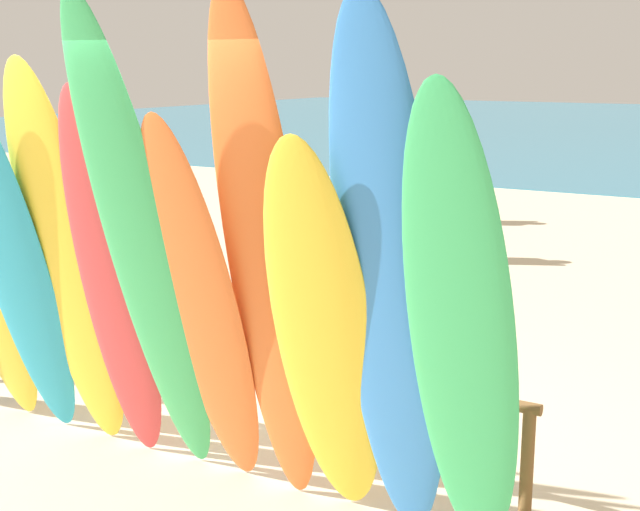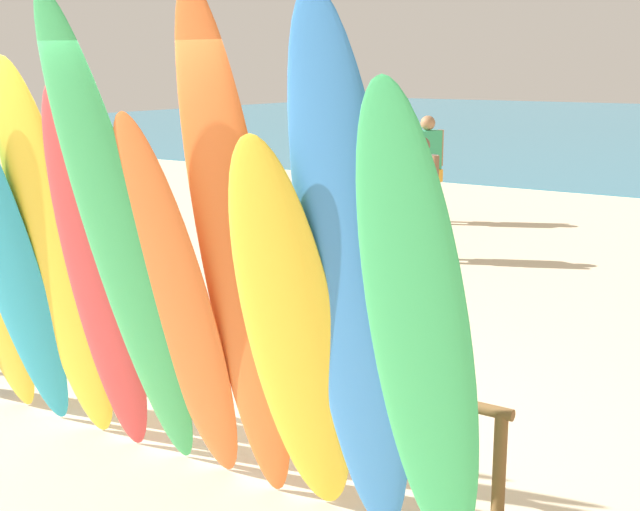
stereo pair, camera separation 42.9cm
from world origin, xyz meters
The scene contains 13 objects.
surfboard_rack centered at (0.00, 0.00, 0.57)m, with size 4.45×0.07×0.69m.
surfboard_teal_3 centered at (-0.90, -0.61, 1.17)m, with size 0.52×0.06×2.42m, color #289EC6.
surfboard_yellow_4 centered at (-0.51, -0.56, 1.22)m, with size 0.57×0.07×2.51m, color yellow.
surfboard_red_5 centered at (-0.16, -0.55, 1.15)m, with size 0.46×0.06×2.36m, color #D13D42.
surfboard_green_6 centered at (0.23, -0.71, 1.38)m, with size 0.47×0.06×2.90m, color #38B266.
surfboard_orange_7 centered at (0.54, -0.60, 1.09)m, with size 0.49×0.06×2.28m, color orange.
surfboard_orange_8 centered at (0.95, -0.60, 1.39)m, with size 0.46×0.06×2.84m, color orange.
surfboard_yellow_9 centered at (1.29, -0.59, 1.05)m, with size 0.55×0.08×2.19m, color yellow.
surfboard_blue_10 centered at (1.67, -0.64, 1.36)m, with size 0.53×0.06×2.79m, color #337AD1.
surfboard_green_11 centered at (2.04, -0.66, 1.18)m, with size 0.51×0.06×2.46m, color #38B266.
beachgoer_midbeach centered at (-2.45, 8.05, 0.94)m, with size 0.42×0.58×1.63m.
beachgoer_photographing centered at (-1.26, 5.60, 0.88)m, with size 0.56×0.31×1.53m.
beach_chair_red centered at (-3.51, 1.65, 0.43)m, with size 0.70×0.78×0.84m.
Camera 2 is at (3.77, -4.00, 2.39)m, focal length 49.77 mm.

